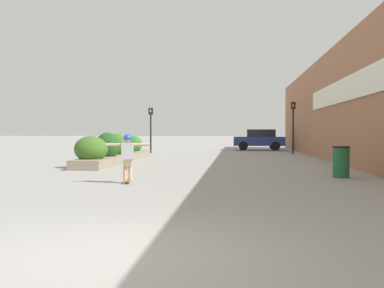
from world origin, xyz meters
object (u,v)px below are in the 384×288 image
Objects in this scene: skateboard at (128,181)px; traffic_light_right at (293,119)px; traffic_light_left at (151,122)px; car_leftmost at (259,139)px; trash_bin at (341,162)px; skateboarder at (128,152)px.

traffic_light_right is at bearing 56.64° from skateboard.
traffic_light_right is at bearing -1.80° from traffic_light_left.
car_leftmost is at bearing 66.58° from skateboard.
trash_bin is at bearing -58.25° from traffic_light_left.
car_leftmost is at bearing 94.10° from trash_bin.
car_leftmost is 9.60m from traffic_light_left.
skateboarder is at bearing -161.07° from trash_bin.
traffic_light_right is at bearing -163.18° from car_leftmost.
car_leftmost is (4.83, 22.51, -0.01)m from skateboarder.
skateboard is at bearing -101.30° from skateboarder.
skateboarder is (0.00, 0.00, 0.80)m from skateboard.
skateboarder reaches higher than skateboard.
traffic_light_left is at bearing 87.97° from skateboard.
skateboard is at bearing -112.06° from traffic_light_right.
skateboard is 0.45× the size of skateboarder.
traffic_light_right reaches higher than car_leftmost.
trash_bin is 14.41m from traffic_light_right.
car_leftmost is (4.83, 22.51, 0.79)m from skateboard.
trash_bin is (6.29, 2.16, 0.43)m from skateboard.
traffic_light_left is (-7.57, -5.76, 1.27)m from car_leftmost.
traffic_light_right is at bearing 56.64° from skateboarder.
car_leftmost is at bearing 106.82° from traffic_light_right.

